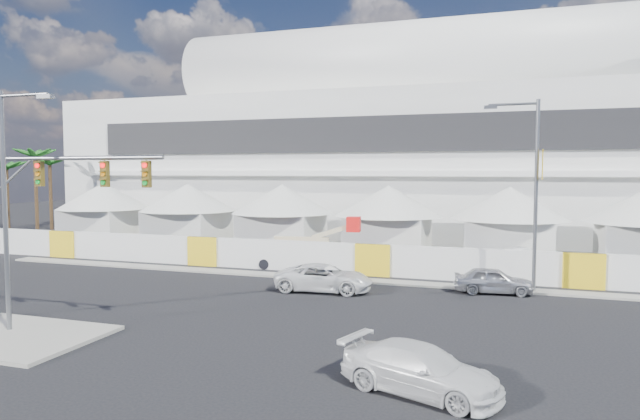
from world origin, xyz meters
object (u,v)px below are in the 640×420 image
(pickup_curb, at_px, (324,278))
(streetlight_curb, at_px, (532,181))
(streetlight_median, at_px, (9,194))
(boom_lift, at_px, (294,254))
(pickup_near, at_px, (420,369))
(lot_car_a, at_px, (525,260))
(sedan_silver, at_px, (493,280))
(traffic_mast, at_px, (19,219))

(pickup_curb, relative_size, streetlight_curb, 0.51)
(streetlight_median, xyz_separation_m, boom_lift, (5.12, 17.95, -4.69))
(pickup_curb, xyz_separation_m, streetlight_curb, (10.58, 3.28, 5.25))
(pickup_near, distance_m, lot_car_a, 22.87)
(sedan_silver, height_order, boom_lift, boom_lift)
(pickup_near, xyz_separation_m, boom_lift, (-11.35, 18.90, 0.23))
(pickup_curb, bearing_deg, traffic_mast, 129.90)
(streetlight_curb, distance_m, boom_lift, 15.91)
(traffic_mast, bearing_deg, pickup_near, -7.78)
(pickup_near, relative_size, traffic_mast, 0.52)
(pickup_curb, height_order, lot_car_a, lot_car_a)
(pickup_near, bearing_deg, pickup_curb, 47.43)
(traffic_mast, height_order, boom_lift, traffic_mast)
(pickup_curb, relative_size, lot_car_a, 1.16)
(sedan_silver, height_order, traffic_mast, traffic_mast)
(pickup_curb, xyz_separation_m, lot_car_a, (10.54, 10.00, 0.02))
(sedan_silver, distance_m, boom_lift, 13.56)
(sedan_silver, bearing_deg, pickup_curb, 97.75)
(pickup_curb, bearing_deg, boom_lift, 29.21)
(pickup_curb, bearing_deg, streetlight_curb, -77.39)
(traffic_mast, relative_size, streetlight_curb, 0.92)
(sedan_silver, xyz_separation_m, traffic_mast, (-19.15, -12.56, 3.78))
(streetlight_curb, bearing_deg, traffic_mast, -147.22)
(pickup_curb, bearing_deg, sedan_silver, -79.65)
(pickup_near, height_order, lot_car_a, lot_car_a)
(sedan_silver, bearing_deg, lot_car_a, -20.29)
(pickup_near, distance_m, traffic_mast, 18.09)
(sedan_silver, distance_m, pickup_curb, 9.07)
(streetlight_median, relative_size, streetlight_curb, 0.92)
(sedan_silver, bearing_deg, streetlight_curb, -69.91)
(pickup_near, xyz_separation_m, streetlight_median, (-16.47, 0.95, 4.92))
(pickup_curb, relative_size, pickup_near, 1.08)
(streetlight_curb, bearing_deg, pickup_curb, -162.76)
(lot_car_a, bearing_deg, traffic_mast, 148.64)
(lot_car_a, distance_m, streetlight_curb, 8.52)
(pickup_curb, height_order, boom_lift, boom_lift)
(boom_lift, bearing_deg, pickup_near, -67.30)
(sedan_silver, distance_m, traffic_mast, 23.21)
(traffic_mast, bearing_deg, streetlight_curb, 32.78)
(streetlight_median, height_order, streetlight_curb, streetlight_curb)
(pickup_near, bearing_deg, lot_car_a, 9.38)
(lot_car_a, distance_m, boom_lift, 15.21)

